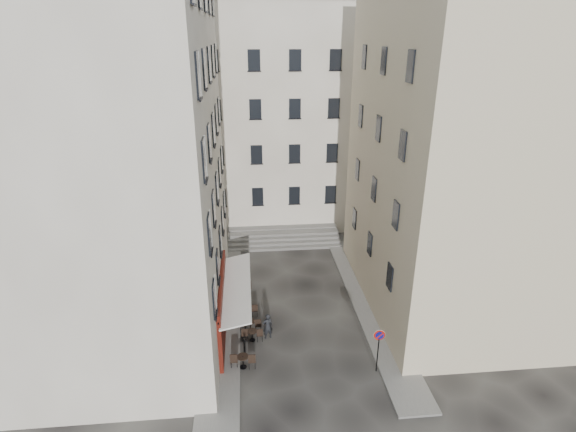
{
  "coord_description": "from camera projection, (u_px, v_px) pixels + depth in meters",
  "views": [
    {
      "loc": [
        -2.78,
        -20.43,
        15.86
      ],
      "look_at": [
        -0.47,
        4.0,
        5.81
      ],
      "focal_mm": 28.0,
      "sensor_mm": 36.0,
      "label": 1
    }
  ],
  "objects": [
    {
      "name": "sidewalk_right",
      "position": [
        368.0,
        304.0,
        28.21
      ],
      "size": [
        2.0,
        18.0,
        0.12
      ],
      "primitive_type": "cube",
      "color": "slate",
      "rests_on": "ground"
    },
    {
      "name": "building_right",
      "position": [
        479.0,
        156.0,
        25.69
      ],
      "size": [
        12.2,
        14.2,
        18.6
      ],
      "color": "beige",
      "rests_on": "ground"
    },
    {
      "name": "cafe_storefront",
      "position": [
        224.0,
        304.0,
        24.91
      ],
      "size": [
        1.74,
        7.3,
        3.5
      ],
      "color": "#400F09",
      "rests_on": "ground"
    },
    {
      "name": "building_left",
      "position": [
        95.0,
        149.0,
        23.01
      ],
      "size": [
        12.2,
        16.2,
        20.6
      ],
      "color": "beige",
      "rests_on": "ground"
    },
    {
      "name": "bistro_table_a",
      "position": [
        243.0,
        360.0,
        22.75
      ],
      "size": [
        1.29,
        0.6,
        0.91
      ],
      "color": "black",
      "rests_on": "ground"
    },
    {
      "name": "sidewalk_left",
      "position": [
        225.0,
        302.0,
        28.34
      ],
      "size": [
        2.0,
        22.0,
        0.12
      ],
      "primitive_type": "cube",
      "color": "slate",
      "rests_on": "ground"
    },
    {
      "name": "bollard_mid",
      "position": [
        244.0,
        309.0,
        26.89
      ],
      "size": [
        0.12,
        0.12,
        0.98
      ],
      "color": "black",
      "rests_on": "ground"
    },
    {
      "name": "bollard_near",
      "position": [
        245.0,
        346.0,
        23.67
      ],
      "size": [
        0.12,
        0.12,
        0.98
      ],
      "color": "black",
      "rests_on": "ground"
    },
    {
      "name": "ground",
      "position": [
        303.0,
        339.0,
        25.07
      ],
      "size": [
        90.0,
        90.0,
        0.0
      ],
      "primitive_type": "plane",
      "color": "black",
      "rests_on": "ground"
    },
    {
      "name": "bollard_far",
      "position": [
        244.0,
        279.0,
        30.12
      ],
      "size": [
        0.12,
        0.12,
        0.98
      ],
      "color": "black",
      "rests_on": "ground"
    },
    {
      "name": "bistro_table_e",
      "position": [
        241.0,
        287.0,
        29.22
      ],
      "size": [
        1.39,
        0.65,
        0.98
      ],
      "color": "black",
      "rests_on": "ground"
    },
    {
      "name": "bistro_table_b",
      "position": [
        252.0,
        334.0,
        24.77
      ],
      "size": [
        1.18,
        0.55,
        0.83
      ],
      "color": "black",
      "rests_on": "ground"
    },
    {
      "name": "bistro_table_c",
      "position": [
        250.0,
        325.0,
        25.54
      ],
      "size": [
        1.23,
        0.58,
        0.87
      ],
      "color": "black",
      "rests_on": "ground"
    },
    {
      "name": "pedestrian",
      "position": [
        268.0,
        326.0,
        24.86
      ],
      "size": [
        0.65,
        0.51,
        1.57
      ],
      "primitive_type": "imported",
      "rotation": [
        0.0,
        0.0,
        3.41
      ],
      "color": "black",
      "rests_on": "ground"
    },
    {
      "name": "bistro_table_d",
      "position": [
        248.0,
        310.0,
        26.94
      ],
      "size": [
        1.2,
        0.56,
        0.85
      ],
      "color": "black",
      "rests_on": "ground"
    },
    {
      "name": "no_parking_sign",
      "position": [
        379.0,
        343.0,
        22.01
      ],
      "size": [
        0.57,
        0.11,
        2.48
      ],
      "rotation": [
        0.0,
        0.0,
        -0.06
      ],
      "color": "black",
      "rests_on": "ground"
    },
    {
      "name": "building_back",
      "position": [
        266.0,
        114.0,
        38.96
      ],
      "size": [
        18.2,
        10.2,
        18.6
      ],
      "color": "beige",
      "rests_on": "ground"
    },
    {
      "name": "stone_steps",
      "position": [
        284.0,
        238.0,
        36.51
      ],
      "size": [
        9.0,
        3.15,
        0.8
      ],
      "color": "#63605E",
      "rests_on": "ground"
    }
  ]
}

